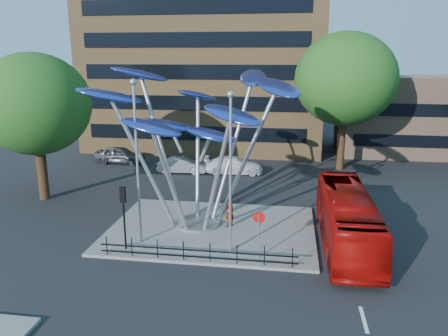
% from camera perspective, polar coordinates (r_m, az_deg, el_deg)
% --- Properties ---
extents(ground, '(120.00, 120.00, 0.00)m').
position_cam_1_polar(ground, '(20.70, -1.78, -14.63)').
color(ground, black).
rests_on(ground, ground).
extents(traffic_island, '(12.00, 9.00, 0.15)m').
position_cam_1_polar(traffic_island, '(26.15, -1.59, -7.97)').
color(traffic_island, slate).
rests_on(traffic_island, ground).
extents(brick_tower, '(25.00, 15.00, 30.00)m').
position_cam_1_polar(brick_tower, '(50.87, -2.14, 20.08)').
color(brick_tower, olive).
rests_on(brick_tower, ground).
extents(low_building_near, '(15.00, 8.00, 8.00)m').
position_cam_1_polar(low_building_near, '(49.80, 23.42, 6.34)').
color(low_building_near, tan).
rests_on(low_building_near, ground).
extents(tree_right, '(8.80, 8.80, 12.11)m').
position_cam_1_polar(tree_right, '(40.09, 15.58, 11.10)').
color(tree_right, black).
rests_on(tree_right, ground).
extents(tree_left, '(7.60, 7.60, 10.32)m').
position_cam_1_polar(tree_left, '(32.89, -23.46, 7.62)').
color(tree_left, black).
rests_on(tree_left, ground).
extents(leaf_sculpture, '(12.72, 9.54, 9.51)m').
position_cam_1_polar(leaf_sculpture, '(25.24, -3.83, 7.20)').
color(leaf_sculpture, '#9EA0A5').
rests_on(leaf_sculpture, traffic_island).
extents(street_lamp_left, '(0.36, 0.36, 8.80)m').
position_cam_1_polar(street_lamp_left, '(23.14, -11.35, 2.47)').
color(street_lamp_left, '#9EA0A5').
rests_on(street_lamp_left, traffic_island).
extents(street_lamp_right, '(0.36, 0.36, 8.30)m').
position_cam_1_polar(street_lamp_right, '(21.54, 0.85, 1.15)').
color(street_lamp_right, '#9EA0A5').
rests_on(street_lamp_right, traffic_island).
extents(traffic_light_island, '(0.28, 0.18, 3.42)m').
position_cam_1_polar(traffic_light_island, '(23.14, -13.01, -4.68)').
color(traffic_light_island, black).
rests_on(traffic_light_island, traffic_island).
extents(no_entry_sign_island, '(0.60, 0.10, 2.45)m').
position_cam_1_polar(no_entry_sign_island, '(21.94, 4.56, -7.65)').
color(no_entry_sign_island, '#9EA0A5').
rests_on(no_entry_sign_island, traffic_island).
extents(pedestrian_railing_front, '(10.00, 0.06, 1.00)m').
position_cam_1_polar(pedestrian_railing_front, '(22.10, -3.59, -11.04)').
color(pedestrian_railing_front, black).
rests_on(pedestrian_railing_front, traffic_island).
extents(red_bus, '(2.55, 10.64, 2.96)m').
position_cam_1_polar(red_bus, '(24.84, 15.73, -6.29)').
color(red_bus, '#A10A07').
rests_on(red_bus, ground).
extents(pedestrian, '(0.74, 0.73, 1.72)m').
position_cam_1_polar(pedestrian, '(26.02, 0.70, -5.87)').
color(pedestrian, gray).
rests_on(pedestrian, traffic_island).
extents(parked_car_left, '(4.83, 2.10, 1.62)m').
position_cam_1_polar(parked_car_left, '(42.98, -13.41, 1.68)').
color(parked_car_left, '#404348').
rests_on(parked_car_left, ground).
extents(parked_car_mid, '(4.37, 1.79, 1.41)m').
position_cam_1_polar(parked_car_mid, '(38.47, -5.48, 0.36)').
color(parked_car_mid, '#B0B3B8').
rests_on(parked_car_mid, ground).
extents(parked_car_right, '(5.29, 2.62, 1.48)m').
position_cam_1_polar(parked_car_right, '(38.15, 1.29, 0.36)').
color(parked_car_right, white).
rests_on(parked_car_right, ground).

